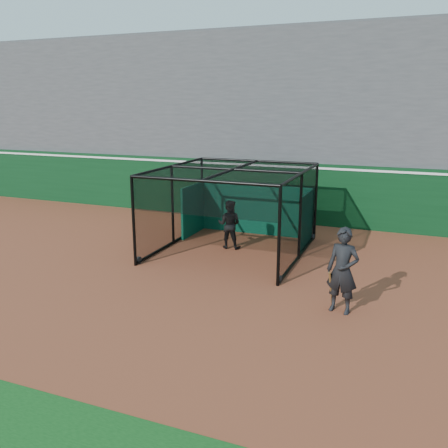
% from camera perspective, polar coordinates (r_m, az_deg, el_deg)
% --- Properties ---
extents(ground, '(120.00, 120.00, 0.00)m').
position_cam_1_polar(ground, '(12.97, -6.54, -7.73)').
color(ground, brown).
rests_on(ground, ground).
extents(outfield_wall, '(50.00, 0.50, 2.50)m').
position_cam_1_polar(outfield_wall, '(20.22, 4.78, 4.12)').
color(outfield_wall, '#093215').
rests_on(outfield_wall, ground).
extents(grandstand, '(50.00, 7.85, 8.95)m').
position_cam_1_polar(grandstand, '(23.54, 7.72, 13.28)').
color(grandstand, '#4C4C4F').
rests_on(grandstand, ground).
extents(batting_cage, '(4.61, 5.11, 2.76)m').
position_cam_1_polar(batting_cage, '(15.73, 1.11, 1.58)').
color(batting_cage, black).
rests_on(batting_cage, ground).
extents(batter, '(0.87, 0.71, 1.67)m').
position_cam_1_polar(batter, '(16.18, 0.64, -0.04)').
color(batter, black).
rests_on(batter, ground).
extents(on_deck_player, '(0.84, 0.63, 2.07)m').
position_cam_1_polar(on_deck_player, '(11.51, 14.07, -5.48)').
color(on_deck_player, black).
rests_on(on_deck_player, ground).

